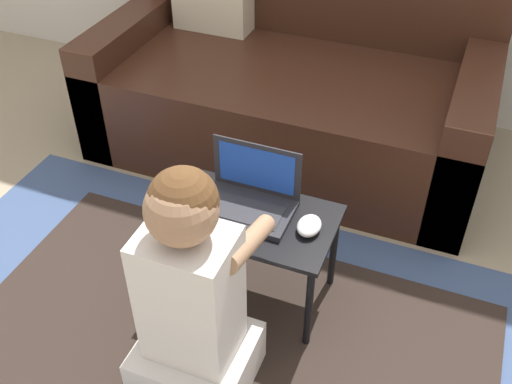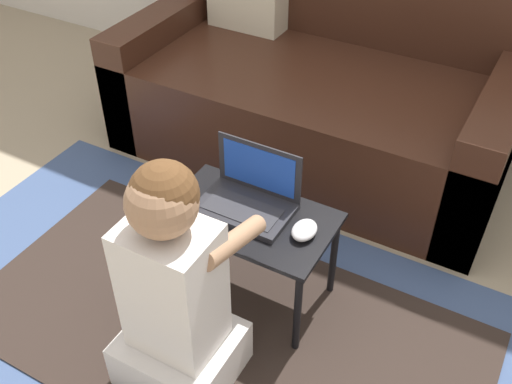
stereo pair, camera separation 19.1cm
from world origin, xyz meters
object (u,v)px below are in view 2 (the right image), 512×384
(computer_mouse, at_px, (304,230))
(laptop_desk, at_px, (250,227))
(person_seated, at_px, (175,293))
(laptop, at_px, (248,199))
(couch, at_px, (321,86))

(computer_mouse, bearing_deg, laptop_desk, -178.77)
(computer_mouse, relative_size, person_seated, 0.13)
(computer_mouse, bearing_deg, laptop, 171.78)
(couch, relative_size, person_seated, 2.11)
(person_seated, bearing_deg, couch, 96.93)
(couch, xyz_separation_m, person_seated, (0.17, -1.36, 0.07))
(couch, height_order, computer_mouse, couch)
(laptop, height_order, computer_mouse, laptop)
(computer_mouse, xyz_separation_m, person_seated, (-0.21, -0.39, -0.02))
(laptop, relative_size, computer_mouse, 2.94)
(couch, height_order, person_seated, couch)
(laptop, bearing_deg, laptop_desk, -56.41)
(laptop_desk, height_order, person_seated, person_seated)
(couch, relative_size, computer_mouse, 16.55)
(laptop, distance_m, computer_mouse, 0.22)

